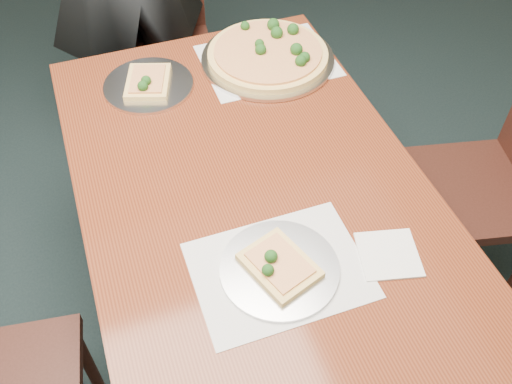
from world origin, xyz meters
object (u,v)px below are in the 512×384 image
object	(u,v)px
pizza_pan	(269,54)
chair_far	(159,33)
slice_plate_near	(279,267)
slice_plate_far	(148,84)
chair_right	(499,175)
dining_table	(256,214)

from	to	relation	value
pizza_pan	chair_far	bearing A→B (deg)	111.16
slice_plate_near	slice_plate_far	size ratio (longest dim) A/B	1.00
chair_right	pizza_pan	bearing A→B (deg)	-118.65
dining_table	slice_plate_far	xyz separation A→B (m)	(-0.17, 0.53, 0.10)
slice_plate_near	chair_far	bearing A→B (deg)	89.29
chair_far	slice_plate_far	world-z (taller)	chair_far
dining_table	chair_far	size ratio (longest dim) A/B	1.65
slice_plate_far	dining_table	bearing A→B (deg)	-72.26
pizza_pan	slice_plate_far	xyz separation A→B (m)	(-0.40, -0.00, -0.01)
dining_table	slice_plate_far	bearing A→B (deg)	107.74
dining_table	chair_far	bearing A→B (deg)	90.70
pizza_pan	slice_plate_near	xyz separation A→B (m)	(-0.27, -0.78, -0.01)
chair_right	slice_plate_far	xyz separation A→B (m)	(-1.01, 0.53, 0.25)
dining_table	chair_far	world-z (taller)	chair_far
chair_right	slice_plate_near	bearing A→B (deg)	-61.57
dining_table	chair_far	distance (m)	1.18
chair_far	chair_right	distance (m)	1.45
pizza_pan	slice_plate_near	size ratio (longest dim) A/B	1.55
dining_table	slice_plate_near	xyz separation A→B (m)	(-0.03, -0.25, 0.11)
dining_table	pizza_pan	size ratio (longest dim) A/B	3.45
chair_far	slice_plate_far	bearing A→B (deg)	-96.01
chair_far	slice_plate_near	bearing A→B (deg)	-83.22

